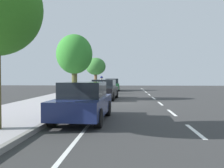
{
  "coord_description": "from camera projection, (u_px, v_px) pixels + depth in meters",
  "views": [
    {
      "loc": [
        -1.1,
        17.46,
        1.72
      ],
      "look_at": [
        0.46,
        -8.73,
        1.0
      ],
      "focal_mm": 40.85,
      "sensor_mm": 36.0,
      "label": 1
    }
  ],
  "objects": [
    {
      "name": "sidewalk",
      "position": [
        56.0,
        100.0,
        17.76
      ],
      "size": [
        4.08,
        42.39,
        0.16
      ],
      "primitive_type": "cube",
      "color": "#A29DA2",
      "rests_on": "ground"
    },
    {
      "name": "parked_sedan_black_second",
      "position": [
        104.0,
        90.0,
        19.58
      ],
      "size": [
        2.04,
        4.5,
        1.52
      ],
      "color": "black",
      "rests_on": "ground"
    },
    {
      "name": "parked_sedan_dark_blue_mid",
      "position": [
        83.0,
        102.0,
        10.0
      ],
      "size": [
        1.97,
        4.47,
        1.52
      ],
      "color": "navy",
      "rests_on": "ground"
    },
    {
      "name": "parked_sedan_green_nearest",
      "position": [
        112.0,
        85.0,
        31.85
      ],
      "size": [
        1.97,
        4.47,
        1.52
      ],
      "color": "#1E512D",
      "rests_on": "ground"
    },
    {
      "name": "bicycle_at_curb",
      "position": [
        103.0,
        91.0,
        25.18
      ],
      "size": [
        1.73,
        0.46,
        0.75
      ],
      "color": "black",
      "rests_on": "ground"
    },
    {
      "name": "street_tree_mid_block",
      "position": [
        74.0,
        55.0,
        19.19
      ],
      "size": [
        2.72,
        2.72,
        4.78
      ],
      "color": "#484925",
      "rests_on": "sidewalk"
    },
    {
      "name": "lane_stripe_bike_edge",
      "position": [
        107.0,
        102.0,
        17.55
      ],
      "size": [
        0.12,
        42.39,
        0.01
      ],
      "primitive_type": "cube",
      "color": "white",
      "rests_on": "ground"
    },
    {
      "name": "fire_hydrant",
      "position": [
        98.0,
        87.0,
        28.7
      ],
      "size": [
        0.22,
        0.22,
        0.84
      ],
      "color": "red",
      "rests_on": "sidewalk"
    },
    {
      "name": "ground",
      "position": [
        111.0,
        102.0,
        17.54
      ],
      "size": [
        67.83,
        67.83,
        0.0
      ],
      "primitive_type": "plane",
      "color": "#333333"
    },
    {
      "name": "lane_stripe_centre",
      "position": [
        157.0,
        101.0,
        18.54
      ],
      "size": [
        0.14,
        40.0,
        0.01
      ],
      "color": "white",
      "rests_on": "ground"
    },
    {
      "name": "curb_edge",
      "position": [
        86.0,
        101.0,
        17.64
      ],
      "size": [
        0.16,
        42.39,
        0.16
      ],
      "primitive_type": "cube",
      "color": "gray",
      "rests_on": "ground"
    },
    {
      "name": "street_tree_near_cyclist",
      "position": [
        96.0,
        67.0,
        32.16
      ],
      "size": [
        2.54,
        2.54,
        4.0
      ],
      "color": "brown",
      "rests_on": "sidewalk"
    },
    {
      "name": "cyclist_with_backpack",
      "position": [
        101.0,
        83.0,
        25.62
      ],
      "size": [
        0.47,
        0.61,
        1.81
      ],
      "color": "#C6B284",
      "rests_on": "ground"
    }
  ]
}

